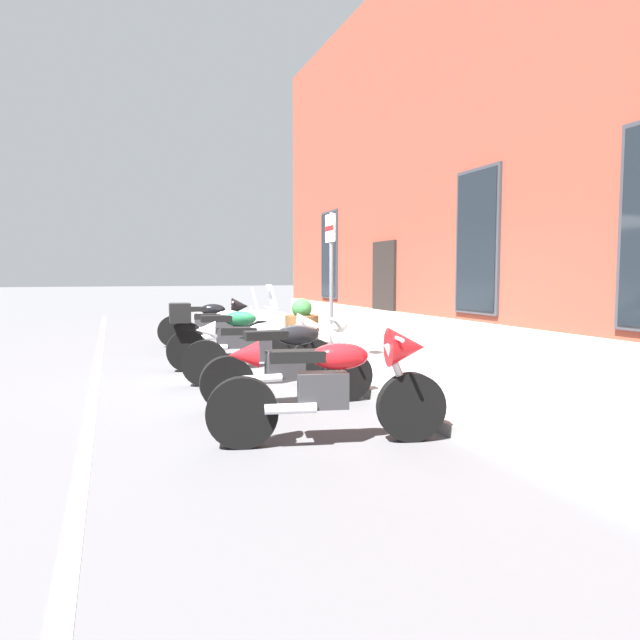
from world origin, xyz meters
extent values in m
plane|color=#424244|center=(0.00, 0.00, 0.00)|extent=(140.00, 140.00, 0.00)
cube|color=slate|center=(0.00, 1.53, 0.06)|extent=(27.43, 3.07, 0.12)
cube|color=silver|center=(0.00, -3.20, 0.00)|extent=(27.43, 0.12, 0.01)
cube|color=brown|center=(0.00, 5.59, 4.10)|extent=(21.43, 5.05, 8.21)
cube|color=gray|center=(0.00, 3.03, 0.35)|extent=(21.43, 0.10, 0.70)
cube|color=#2D2D33|center=(-7.14, 3.05, 2.10)|extent=(1.22, 0.06, 2.52)
cube|color=black|center=(-7.14, 3.02, 2.10)|extent=(1.10, 0.03, 2.40)
cube|color=black|center=(-3.57, 3.04, 1.15)|extent=(1.10, 0.08, 2.30)
cube|color=#2D2D33|center=(0.00, 3.05, 2.10)|extent=(1.22, 0.06, 2.52)
cube|color=black|center=(0.00, 3.02, 2.10)|extent=(1.10, 0.03, 2.40)
cylinder|color=black|center=(-3.48, -0.34, 0.33)|extent=(0.30, 0.67, 0.67)
cylinder|color=black|center=(-3.87, -1.73, 0.33)|extent=(0.30, 0.67, 0.67)
cylinder|color=silver|center=(-3.51, -0.44, 0.59)|extent=(0.15, 0.32, 0.63)
cube|color=#28282B|center=(-3.69, -1.08, 0.51)|extent=(0.33, 0.48, 0.32)
ellipsoid|color=black|center=(-3.65, -0.94, 0.79)|extent=(0.39, 0.57, 0.24)
cube|color=black|center=(-3.75, -1.31, 0.80)|extent=(0.34, 0.52, 0.10)
cylinder|color=silver|center=(-3.53, -0.52, 0.96)|extent=(0.61, 0.20, 0.04)
cylinder|color=silver|center=(-3.65, -1.40, 0.38)|extent=(0.21, 0.46, 0.09)
cone|color=black|center=(-3.49, -0.39, 0.86)|extent=(0.44, 0.42, 0.36)
cone|color=black|center=(-3.86, -1.71, 0.82)|extent=(0.30, 0.32, 0.24)
cylinder|color=black|center=(-1.92, -0.33, 0.33)|extent=(0.26, 0.67, 0.66)
cylinder|color=black|center=(-2.23, -1.69, 0.33)|extent=(0.26, 0.67, 0.66)
cylinder|color=silver|center=(-1.94, -0.43, 0.56)|extent=(0.13, 0.30, 0.60)
cube|color=#28282B|center=(-2.09, -1.06, 0.51)|extent=(0.31, 0.48, 0.32)
ellipsoid|color=#B7BABF|center=(-2.05, -0.91, 0.75)|extent=(0.37, 0.56, 0.24)
cube|color=black|center=(-2.14, -1.28, 0.76)|extent=(0.32, 0.52, 0.10)
cylinder|color=silver|center=(-1.96, -0.51, 0.92)|extent=(0.61, 0.17, 0.04)
cylinder|color=silver|center=(-2.03, -1.38, 0.38)|extent=(0.19, 0.46, 0.09)
cube|color=#B2BCC6|center=(-1.95, -0.45, 1.10)|extent=(0.38, 0.22, 0.40)
cube|color=black|center=(-2.25, -1.79, 0.86)|extent=(0.42, 0.39, 0.30)
cylinder|color=black|center=(-0.58, -0.37, 0.33)|extent=(0.17, 0.66, 0.65)
cylinder|color=black|center=(-0.69, -1.84, 0.33)|extent=(0.17, 0.66, 0.65)
cylinder|color=silver|center=(-0.59, -0.47, 0.60)|extent=(0.09, 0.33, 0.67)
cube|color=#28282B|center=(-0.64, -1.16, 0.51)|extent=(0.25, 0.45, 0.32)
ellipsoid|color=#195633|center=(-0.63, -1.01, 0.82)|extent=(0.30, 0.54, 0.24)
cube|color=black|center=(-0.65, -1.39, 0.83)|extent=(0.25, 0.49, 0.10)
cylinder|color=silver|center=(-0.59, -0.55, 0.99)|extent=(0.62, 0.08, 0.04)
cylinder|color=silver|center=(-0.54, -1.46, 0.38)|extent=(0.12, 0.46, 0.09)
cube|color=#B2BCC6|center=(-0.59, -0.49, 1.17)|extent=(0.37, 0.17, 0.40)
cube|color=black|center=(-0.69, -1.94, 0.93)|extent=(0.38, 0.35, 0.30)
cylinder|color=black|center=(0.94, -0.31, 0.32)|extent=(0.26, 0.64, 0.63)
cylinder|color=black|center=(0.61, -1.77, 0.32)|extent=(0.26, 0.64, 0.63)
cylinder|color=silver|center=(0.92, -0.41, 0.56)|extent=(0.13, 0.31, 0.61)
cube|color=#28282B|center=(0.77, -1.09, 0.50)|extent=(0.31, 0.48, 0.32)
ellipsoid|color=silver|center=(0.80, -0.94, 0.74)|extent=(0.37, 0.56, 0.24)
cube|color=black|center=(0.72, -1.31, 0.75)|extent=(0.32, 0.52, 0.10)
cylinder|color=silver|center=(0.90, -0.48, 0.91)|extent=(0.61, 0.17, 0.04)
cylinder|color=silver|center=(0.82, -1.41, 0.37)|extent=(0.19, 0.46, 0.09)
cone|color=silver|center=(0.93, -0.36, 0.81)|extent=(0.43, 0.41, 0.36)
cone|color=silver|center=(0.62, -1.75, 0.77)|extent=(0.29, 0.31, 0.24)
cylinder|color=black|center=(2.15, -0.29, 0.31)|extent=(0.14, 0.62, 0.61)
cylinder|color=black|center=(2.10, -1.75, 0.31)|extent=(0.14, 0.62, 0.61)
cylinder|color=silver|center=(2.14, -0.39, 0.59)|extent=(0.08, 0.34, 0.69)
cube|color=#28282B|center=(2.12, -1.07, 0.49)|extent=(0.23, 0.45, 0.32)
ellipsoid|color=black|center=(2.13, -0.92, 0.82)|extent=(0.28, 0.53, 0.24)
cube|color=black|center=(2.11, -1.30, 0.83)|extent=(0.23, 0.49, 0.10)
cylinder|color=silver|center=(2.14, -0.47, 0.99)|extent=(0.62, 0.06, 0.04)
cylinder|color=silver|center=(2.23, -1.37, 0.36)|extent=(0.10, 0.45, 0.09)
sphere|color=silver|center=(2.14, -0.39, 0.92)|extent=(0.18, 0.18, 0.18)
cylinder|color=black|center=(3.89, -0.40, 0.32)|extent=(0.25, 0.65, 0.63)
cylinder|color=black|center=(3.57, -1.90, 0.32)|extent=(0.25, 0.65, 0.63)
cylinder|color=silver|center=(3.87, -0.49, 0.58)|extent=(0.14, 0.33, 0.66)
cube|color=#28282B|center=(3.72, -1.19, 0.50)|extent=(0.31, 0.48, 0.32)
ellipsoid|color=red|center=(3.75, -1.05, 0.80)|extent=(0.36, 0.56, 0.24)
cube|color=black|center=(3.67, -1.42, 0.81)|extent=(0.32, 0.52, 0.10)
cylinder|color=silver|center=(3.85, -0.57, 0.97)|extent=(0.61, 0.16, 0.04)
cylinder|color=silver|center=(3.77, -1.51, 0.37)|extent=(0.18, 0.46, 0.09)
cone|color=red|center=(3.88, -0.44, 0.87)|extent=(0.42, 0.41, 0.36)
cone|color=red|center=(3.57, -1.88, 0.83)|extent=(0.29, 0.30, 0.24)
cylinder|color=#4C4C51|center=(-0.17, 0.39, 1.32)|extent=(0.06, 0.06, 2.40)
cube|color=white|center=(-0.17, 0.37, 2.27)|extent=(0.36, 0.03, 0.44)
cube|color=red|center=(-0.17, 0.36, 2.27)|extent=(0.36, 0.01, 0.08)
cylinder|color=brown|center=(-2.41, 0.63, 0.42)|extent=(0.67, 0.67, 0.59)
cylinder|color=black|center=(-2.41, 0.63, 0.42)|extent=(0.70, 0.70, 0.04)
sphere|color=#28602D|center=(-2.41, 0.63, 0.85)|extent=(0.40, 0.40, 0.40)
camera|label=1|loc=(8.43, -2.95, 1.53)|focal=32.08mm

